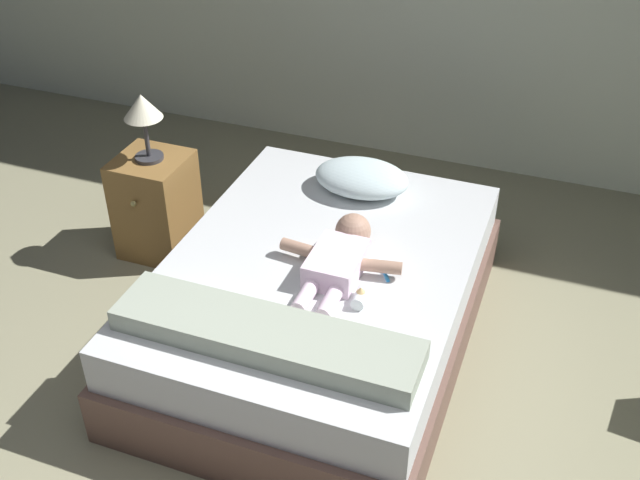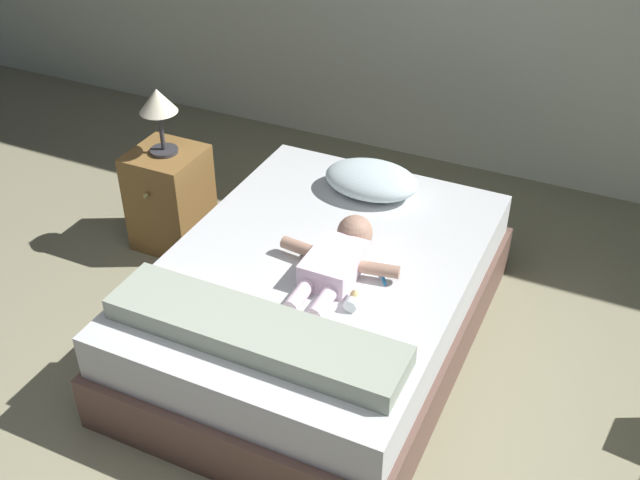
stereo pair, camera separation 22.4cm
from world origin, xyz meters
The scene contains 8 objects.
bed centered at (-0.09, 1.01, 0.23)m, with size 1.35×1.85×0.48m.
pillow centered at (-0.10, 1.63, 0.55)m, with size 0.48×0.35×0.14m.
baby centered at (0.02, 0.98, 0.54)m, with size 0.56×0.62×0.16m.
toothbrush centered at (0.21, 1.01, 0.49)m, with size 0.08×0.12×0.02m.
nightstand centered at (-1.18, 1.40, 0.28)m, with size 0.36×0.39×0.57m.
lamp centered at (-1.18, 1.40, 0.84)m, with size 0.20×0.20×0.36m.
blanket centered at (-0.09, 0.42, 0.52)m, with size 1.21×0.28×0.09m.
baby_bottle centered at (0.17, 0.78, 0.51)m, with size 0.06×0.12×0.08m.
Camera 2 is at (1.07, -1.46, 2.49)m, focal length 42.88 mm.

